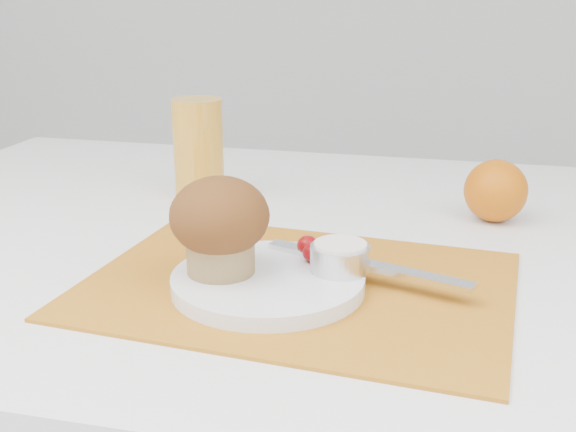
% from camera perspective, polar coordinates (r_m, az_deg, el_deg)
% --- Properties ---
extents(placemat, '(0.42, 0.33, 0.00)m').
position_cam_1_polar(placemat, '(0.70, 0.78, -5.45)').
color(placemat, '#B96E19').
rests_on(placemat, table).
extents(plate, '(0.23, 0.23, 0.01)m').
position_cam_1_polar(plate, '(0.68, -1.59, -5.20)').
color(plate, white).
rests_on(plate, placemat).
extents(ramekin, '(0.06, 0.06, 0.02)m').
position_cam_1_polar(ramekin, '(0.68, 4.14, -3.33)').
color(ramekin, silver).
rests_on(ramekin, plate).
extents(cream, '(0.06, 0.06, 0.01)m').
position_cam_1_polar(cream, '(0.68, 4.16, -2.37)').
color(cream, white).
rests_on(cream, ramekin).
extents(raspberry_near, '(0.02, 0.02, 0.02)m').
position_cam_1_polar(raspberry_near, '(0.72, 1.56, -2.31)').
color(raspberry_near, '#590204').
rests_on(raspberry_near, plate).
extents(raspberry_far, '(0.02, 0.02, 0.02)m').
position_cam_1_polar(raspberry_far, '(0.70, 1.97, -2.92)').
color(raspberry_far, '#520205').
rests_on(raspberry_far, plate).
extents(butter_knife, '(0.21, 0.08, 0.01)m').
position_cam_1_polar(butter_knife, '(0.70, 6.17, -3.82)').
color(butter_knife, silver).
rests_on(butter_knife, plate).
extents(orange, '(0.08, 0.08, 0.08)m').
position_cam_1_polar(orange, '(0.91, 16.09, 1.93)').
color(orange, '#C85D07').
rests_on(orange, table).
extents(juice_glass, '(0.07, 0.07, 0.13)m').
position_cam_1_polar(juice_glass, '(0.97, -7.09, 5.30)').
color(juice_glass, gold).
rests_on(juice_glass, table).
extents(muffin, '(0.09, 0.09, 0.09)m').
position_cam_1_polar(muffin, '(0.67, -5.42, -0.56)').
color(muffin, '#9B7C4B').
rests_on(muffin, plate).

